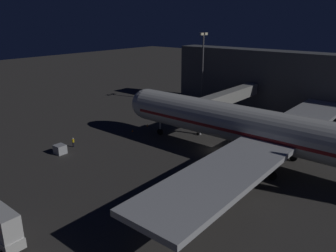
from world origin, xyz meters
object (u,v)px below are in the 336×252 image
object	(u,v)px
jet_bridge	(222,99)
ground_crew_under_port_wing	(73,142)
traffic_cone_nose_port	(147,125)
baggage_container_near_belt	(60,149)
airliner_at_gate	(289,135)
catering_truck	(1,227)
apron_floodlight_mast	(203,64)
traffic_cone_nose_starboard	(133,130)

from	to	relation	value
jet_bridge	ground_crew_under_port_wing	xyz separation A→B (m)	(28.04, -13.58, -4.72)
traffic_cone_nose_port	baggage_container_near_belt	bearing A→B (deg)	-3.82
jet_bridge	traffic_cone_nose_port	xyz separation A→B (m)	(11.03, -11.46, -5.41)
airliner_at_gate	catering_truck	bearing A→B (deg)	-24.01
baggage_container_near_belt	traffic_cone_nose_port	world-z (taller)	baggage_container_near_belt
jet_bridge	traffic_cone_nose_port	distance (m)	16.80
ground_crew_under_port_wing	traffic_cone_nose_port	bearing A→B (deg)	172.89
jet_bridge	ground_crew_under_port_wing	size ratio (longest dim) A/B	14.18
baggage_container_near_belt	ground_crew_under_port_wing	xyz separation A→B (m)	(-3.19, -0.77, 0.20)
apron_floodlight_mast	traffic_cone_nose_port	xyz separation A→B (m)	(23.30, 1.95, -10.39)
apron_floodlight_mast	ground_crew_under_port_wing	distance (m)	41.45
catering_truck	traffic_cone_nose_port	distance (m)	40.19
catering_truck	ground_crew_under_port_wing	size ratio (longest dim) A/B	3.40
jet_bridge	airliner_at_gate	bearing A→B (deg)	55.22
catering_truck	ground_crew_under_port_wing	xyz separation A→B (m)	(-20.29, -17.00, -1.01)
jet_bridge	catering_truck	size ratio (longest dim) A/B	4.17
airliner_at_gate	traffic_cone_nose_port	xyz separation A→B (m)	(-2.20, -30.52, -5.30)
airliner_at_gate	jet_bridge	size ratio (longest dim) A/B	2.57
apron_floodlight_mast	baggage_container_near_belt	bearing A→B (deg)	0.79
jet_bridge	apron_floodlight_mast	bearing A→B (deg)	-132.46
catering_truck	traffic_cone_nose_port	xyz separation A→B (m)	(-37.29, -14.88, -1.71)
airliner_at_gate	baggage_container_near_belt	world-z (taller)	airliner_at_gate
apron_floodlight_mast	baggage_container_near_belt	world-z (taller)	apron_floodlight_mast
ground_crew_under_port_wing	jet_bridge	bearing A→B (deg)	154.15
jet_bridge	ground_crew_under_port_wing	world-z (taller)	jet_bridge
ground_crew_under_port_wing	apron_floodlight_mast	bearing A→B (deg)	179.75
airliner_at_gate	ground_crew_under_port_wing	distance (m)	36.13
catering_truck	traffic_cone_nose_port	size ratio (longest dim) A/B	10.88
traffic_cone_nose_starboard	traffic_cone_nose_port	bearing A→B (deg)	180.00
catering_truck	traffic_cone_nose_starboard	bearing A→B (deg)	-155.65
airliner_at_gate	apron_floodlight_mast	size ratio (longest dim) A/B	3.49
apron_floodlight_mast	catering_truck	size ratio (longest dim) A/B	3.08
airliner_at_gate	traffic_cone_nose_port	world-z (taller)	airliner_at_gate
apron_floodlight_mast	traffic_cone_nose_port	bearing A→B (deg)	4.77
baggage_container_near_belt	catering_truck	bearing A→B (deg)	43.51
airliner_at_gate	ground_crew_under_port_wing	world-z (taller)	airliner_at_gate
jet_bridge	traffic_cone_nose_starboard	world-z (taller)	jet_bridge
jet_bridge	baggage_container_near_belt	world-z (taller)	jet_bridge
apron_floodlight_mast	traffic_cone_nose_port	size ratio (longest dim) A/B	33.51
traffic_cone_nose_port	traffic_cone_nose_starboard	size ratio (longest dim) A/B	1.00
baggage_container_near_belt	airliner_at_gate	bearing A→B (deg)	119.45
apron_floodlight_mast	ground_crew_under_port_wing	bearing A→B (deg)	-0.25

